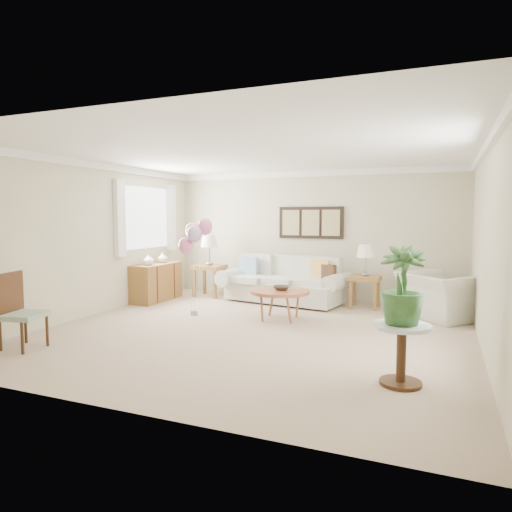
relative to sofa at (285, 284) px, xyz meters
The scene contains 18 objects.
ground_plane 2.36m from the sofa, 81.76° to the right, with size 6.00×6.00×0.00m, color tan.
room_shell 2.57m from the sofa, 84.21° to the right, with size 6.04×6.04×2.60m.
wall_art_triptych 1.40m from the sofa, 62.90° to the left, with size 1.35×0.06×0.65m.
sofa is the anchor object (origin of this frame).
end_table_left 1.69m from the sofa, behind, with size 0.61×0.55×0.66m.
end_table_right 1.55m from the sofa, ahead, with size 0.54×0.49×0.59m.
lamp_left 1.85m from the sofa, behind, with size 0.36×0.36×0.64m.
lamp_right 1.69m from the sofa, ahead, with size 0.32×0.32×0.57m.
coffee_table 1.54m from the sofa, 74.16° to the right, with size 0.97×0.97×0.49m.
decor_bowl 1.56m from the sofa, 73.17° to the right, with size 0.28×0.28×0.07m, color #322A21.
armchair 2.86m from the sofa, ahead, with size 1.15×1.01×0.75m, color beige.
side_table 4.50m from the sofa, 56.35° to the right, with size 0.57×0.57×0.62m.
potted_plant 4.54m from the sofa, 56.47° to the right, with size 0.44×0.44×0.78m, color #22471D.
accent_chair 4.76m from the sofa, 116.56° to the right, with size 0.57×0.57×0.97m.
credenza 2.56m from the sofa, 161.53° to the right, with size 0.46×1.20×0.74m.
vase_white 2.69m from the sofa, 155.65° to the right, with size 0.20×0.20×0.21m, color silver.
vase_sage 2.53m from the sofa, 165.70° to the right, with size 0.20×0.20×0.21m, color #ACB99C.
balloon_cluster 2.23m from the sofa, 121.48° to the right, with size 0.54×0.44×1.65m.
Camera 1 is at (2.50, -6.09, 1.68)m, focal length 32.00 mm.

